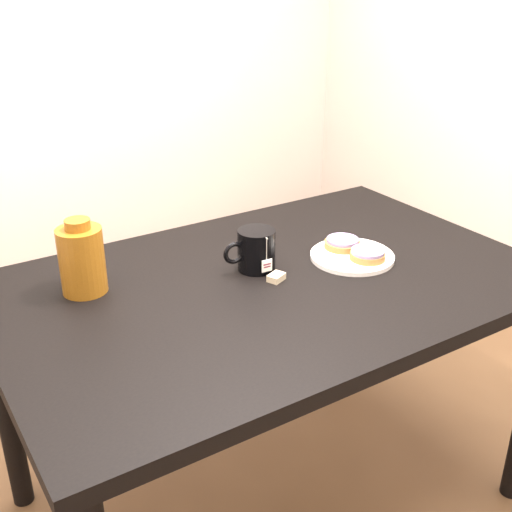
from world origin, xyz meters
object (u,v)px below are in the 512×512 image
at_px(plate, 352,256).
at_px(bagel_back, 342,243).
at_px(table, 271,307).
at_px(bagel_front, 368,255).
at_px(mug, 256,250).
at_px(bagel_package, 82,259).
at_px(teabag_pouch, 276,277).

relative_size(plate, bagel_back, 1.63).
bearing_deg(plate, table, 176.32).
distance_m(plate, bagel_front, 0.05).
bearing_deg(mug, plate, -14.80).
height_order(bagel_back, bagel_front, same).
distance_m(plate, mug, 0.28).
relative_size(bagel_front, bagel_package, 0.50).
bearing_deg(bagel_front, bagel_back, 94.70).
height_order(plate, bagel_package, bagel_package).
distance_m(mug, teabag_pouch, 0.10).
distance_m(bagel_front, mug, 0.31).
height_order(table, bagel_front, bagel_front).
height_order(bagel_front, mug, mug).
xyz_separation_m(mug, bagel_package, (-0.43, 0.12, 0.03)).
distance_m(bagel_back, bagel_package, 0.71).
bearing_deg(mug, teabag_pouch, -80.37).
distance_m(table, bagel_package, 0.50).
xyz_separation_m(bagel_back, bagel_front, (0.01, -0.10, 0.00)).
bearing_deg(bagel_package, mug, -16.17).
relative_size(table, bagel_back, 9.88).
bearing_deg(teabag_pouch, mug, 95.98).
height_order(bagel_back, mug, mug).
relative_size(bagel_back, teabag_pouch, 3.15).
height_order(bagel_back, teabag_pouch, bagel_back).
relative_size(mug, bagel_package, 0.79).
xyz_separation_m(bagel_back, teabag_pouch, (-0.26, -0.05, -0.02)).
distance_m(table, plate, 0.28).
distance_m(mug, bagel_package, 0.44).
bearing_deg(mug, table, -84.30).
bearing_deg(table, teabag_pouch, -66.45).
xyz_separation_m(bagel_back, bagel_package, (-0.69, 0.16, 0.06)).
xyz_separation_m(bagel_front, mug, (-0.28, 0.13, 0.03)).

